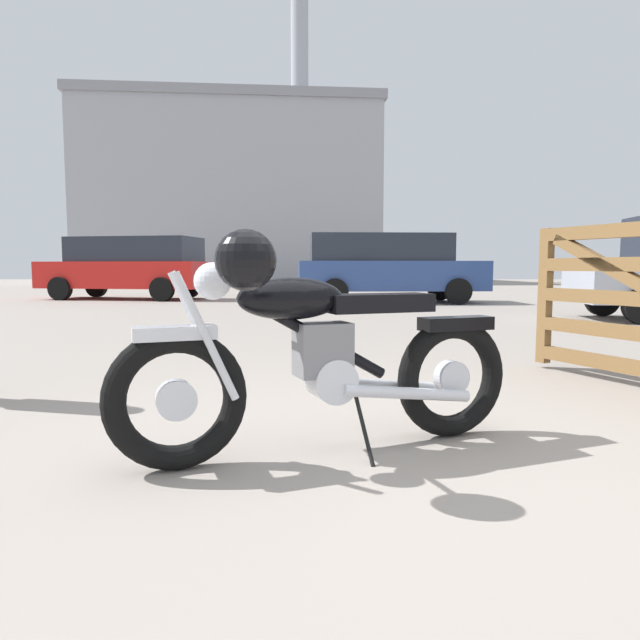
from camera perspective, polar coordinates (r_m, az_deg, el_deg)
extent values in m
plane|color=gray|center=(2.72, 8.86, -14.24)|extent=(80.00, 80.00, 0.00)
torus|color=black|center=(2.63, -14.06, -7.75)|extent=(0.64, 0.33, 0.64)
cylinder|color=silver|center=(2.63, -14.06, -7.75)|extent=(0.20, 0.14, 0.18)
torus|color=black|center=(3.13, 13.26, -5.64)|extent=(0.64, 0.33, 0.64)
cylinder|color=silver|center=(3.13, 13.26, -5.64)|extent=(0.20, 0.14, 0.18)
cube|color=silver|center=(2.58, -14.21, -1.25)|extent=(0.38, 0.25, 0.06)
cube|color=black|center=(3.10, 13.68, -0.34)|extent=(0.42, 0.26, 0.07)
cylinder|color=silver|center=(2.52, -11.16, -1.71)|extent=(0.28, 0.13, 0.58)
cylinder|color=silver|center=(2.67, -11.69, -1.33)|extent=(0.28, 0.13, 0.58)
sphere|color=silver|center=(2.59, -10.53, 3.87)|extent=(0.17, 0.17, 0.17)
cylinder|color=silver|center=(2.60, -8.81, 5.45)|extent=(0.25, 0.59, 0.03)
sphere|color=black|center=(2.31, -7.28, 5.99)|extent=(0.25, 0.25, 0.25)
cylinder|color=black|center=(2.73, -0.40, -1.60)|extent=(0.73, 0.32, 0.47)
ellipsoid|color=black|center=(2.68, -2.73, 2.16)|extent=(0.56, 0.39, 0.20)
cube|color=black|center=(2.86, 6.09, 1.73)|extent=(0.58, 0.38, 0.09)
cube|color=slate|center=(2.76, 0.46, -2.97)|extent=(0.31, 0.26, 0.26)
cylinder|color=silver|center=(2.80, 1.23, -5.96)|extent=(0.28, 0.27, 0.22)
cylinder|color=silver|center=(2.89, 9.04, -7.29)|extent=(0.68, 0.31, 0.14)
cylinder|color=silver|center=(3.06, 7.18, -6.55)|extent=(0.68, 0.31, 0.14)
cylinder|color=black|center=(2.73, 4.55, -10.57)|extent=(0.10, 0.23, 0.33)
cube|color=brown|center=(5.46, 21.87, 2.24)|extent=(0.11, 0.12, 1.20)
cylinder|color=black|center=(11.85, 26.68, 1.83)|extent=(0.62, 0.25, 0.60)
cylinder|color=black|center=(15.86, 12.10, 3.09)|extent=(0.65, 0.24, 0.64)
cylinder|color=black|center=(14.17, 13.91, 2.80)|extent=(0.65, 0.24, 0.64)
cylinder|color=black|center=(15.37, 1.21, 3.14)|extent=(0.65, 0.24, 0.64)
cylinder|color=black|center=(13.62, 1.70, 2.86)|extent=(0.65, 0.24, 0.64)
cube|color=#2D4784|center=(14.67, 7.31, 4.44)|extent=(4.78, 1.99, 0.74)
cube|color=#232833|center=(14.63, 6.18, 7.23)|extent=(3.57, 1.77, 0.68)
cylinder|color=black|center=(17.13, -24.46, 2.89)|extent=(0.67, 0.32, 0.64)
cylinder|color=black|center=(18.60, -21.35, 3.16)|extent=(0.67, 0.32, 0.64)
cylinder|color=black|center=(15.60, -15.40, 2.99)|extent=(0.67, 0.32, 0.64)
cylinder|color=black|center=(17.20, -12.83, 3.24)|extent=(0.67, 0.32, 0.64)
cube|color=red|center=(17.07, -18.67, 4.33)|extent=(4.94, 2.58, 0.74)
cube|color=#232833|center=(16.93, -17.85, 6.75)|extent=(3.73, 2.21, 0.68)
cube|color=#9EA0A8|center=(37.52, -8.26, 11.40)|extent=(17.67, 14.72, 9.81)
cube|color=gray|center=(38.41, -8.37, 19.07)|extent=(17.99, 15.05, 0.50)
cylinder|color=#9EA0A8|center=(39.95, -1.86, 26.30)|extent=(1.10, 1.10, 10.77)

